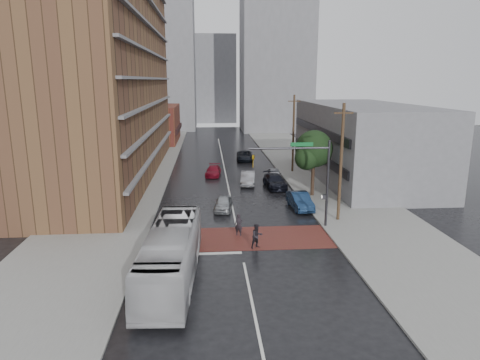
{
  "coord_description": "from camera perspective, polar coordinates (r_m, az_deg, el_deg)",
  "views": [
    {
      "loc": [
        -2.27,
        -30.2,
        11.81
      ],
      "look_at": [
        0.45,
        5.13,
        3.5
      ],
      "focal_mm": 32.0,
      "sensor_mm": 36.0,
      "label": 1
    }
  ],
  "objects": [
    {
      "name": "utility_pole_far",
      "position": [
        55.72,
        7.13,
        6.22
      ],
      "size": [
        1.6,
        0.26,
        10.0
      ],
      "color": "#473321",
      "rests_on": "ground"
    },
    {
      "name": "transit_bus",
      "position": [
        26.28,
        -9.15,
        -9.76
      ],
      "size": [
        3.39,
        11.85,
        3.26
      ],
      "primitive_type": "imported",
      "rotation": [
        0.0,
        0.0,
        -0.06
      ],
      "color": "#B8B8BA",
      "rests_on": "ground"
    },
    {
      "name": "distant_tower_center",
      "position": [
        125.22,
        -3.46,
        13.26
      ],
      "size": [
        12.0,
        10.0,
        24.0
      ],
      "primitive_type": "cube",
      "color": "gray",
      "rests_on": "ground"
    },
    {
      "name": "sidewalk_east",
      "position": [
        58.09,
        9.41,
        1.36
      ],
      "size": [
        9.0,
        90.0,
        0.15
      ],
      "primitive_type": "cube",
      "color": "gray",
      "rests_on": "ground"
    },
    {
      "name": "suv_travel",
      "position": [
        64.11,
        0.65,
        3.23
      ],
      "size": [
        2.66,
        5.31,
        1.44
      ],
      "primitive_type": "imported",
      "rotation": [
        0.0,
        0.0,
        -0.05
      ],
      "color": "black",
      "rests_on": "ground"
    },
    {
      "name": "apartment_block",
      "position": [
        55.5,
        -17.2,
        14.89
      ],
      "size": [
        10.0,
        44.0,
        28.0
      ],
      "primitive_type": "cube",
      "color": "brown",
      "rests_on": "ground"
    },
    {
      "name": "sidewalk_west",
      "position": [
        57.18,
        -13.6,
        0.98
      ],
      "size": [
        9.0,
        90.0,
        0.15
      ],
      "primitive_type": "cube",
      "color": "gray",
      "rests_on": "ground"
    },
    {
      "name": "crosswalk",
      "position": [
        32.97,
        -0.16,
        -7.78
      ],
      "size": [
        14.0,
        5.0,
        0.02
      ],
      "primitive_type": "cube",
      "color": "maroon",
      "rests_on": "ground"
    },
    {
      "name": "distant_tower_east",
      "position": [
        103.67,
        4.83,
        16.57
      ],
      "size": [
        16.0,
        14.0,
        36.0
      ],
      "primitive_type": "cube",
      "color": "gray",
      "rests_on": "ground"
    },
    {
      "name": "signal_mast",
      "position": [
        34.43,
        9.34,
        1.16
      ],
      "size": [
        6.5,
        0.3,
        7.2
      ],
      "color": "#2D2D33",
      "rests_on": "ground"
    },
    {
      "name": "street_tree",
      "position": [
        44.16,
        9.82,
        3.78
      ],
      "size": [
        4.2,
        4.1,
        6.9
      ],
      "color": "#332319",
      "rests_on": "ground"
    },
    {
      "name": "pedestrian_b",
      "position": [
        30.89,
        2.28,
        -7.48
      ],
      "size": [
        1.08,
        0.98,
        1.81
      ],
      "primitive_type": "imported",
      "rotation": [
        0.0,
        0.0,
        0.41
      ],
      "color": "black",
      "rests_on": "ground"
    },
    {
      "name": "pedestrian_a",
      "position": [
        33.27,
        -0.18,
        -5.99
      ],
      "size": [
        0.75,
        0.63,
        1.75
      ],
      "primitive_type": "imported",
      "rotation": [
        0.0,
        0.0,
        -0.4
      ],
      "color": "black",
      "rests_on": "ground"
    },
    {
      "name": "car_travel_a",
      "position": [
        39.72,
        -2.24,
        -3.12
      ],
      "size": [
        2.03,
        4.03,
        1.32
      ],
      "primitive_type": "imported",
      "rotation": [
        0.0,
        0.0,
        -0.13
      ],
      "color": "#A7ABAF",
      "rests_on": "ground"
    },
    {
      "name": "car_travel_b",
      "position": [
        49.31,
        1.07,
        0.23
      ],
      "size": [
        2.14,
        4.68,
        1.49
      ],
      "primitive_type": "imported",
      "rotation": [
        0.0,
        0.0,
        -0.13
      ],
      "color": "#A0A1A7",
      "rests_on": "ground"
    },
    {
      "name": "car_parked_far",
      "position": [
        51.94,
        4.59,
        0.78
      ],
      "size": [
        1.69,
        4.03,
        1.36
      ],
      "primitive_type": "imported",
      "rotation": [
        0.0,
        0.0,
        -0.02
      ],
      "color": "#A9AAB0",
      "rests_on": "ground"
    },
    {
      "name": "car_parked_mid",
      "position": [
        48.09,
        4.66,
        -0.16
      ],
      "size": [
        2.38,
        5.18,
        1.47
      ],
      "primitive_type": "imported",
      "rotation": [
        0.0,
        0.0,
        0.06
      ],
      "color": "black",
      "rests_on": "ground"
    },
    {
      "name": "car_parked_near",
      "position": [
        40.49,
        8.0,
        -2.76
      ],
      "size": [
        1.93,
        4.75,
        1.53
      ],
      "primitive_type": "imported",
      "rotation": [
        0.0,
        0.0,
        0.07
      ],
      "color": "#152B4C",
      "rests_on": "ground"
    },
    {
      "name": "distant_tower_west",
      "position": [
        108.91,
        -10.97,
        15.17
      ],
      "size": [
        18.0,
        16.0,
        32.0
      ],
      "primitive_type": "cube",
      "color": "gray",
      "rests_on": "ground"
    },
    {
      "name": "building_east",
      "position": [
        54.09,
        16.01,
        4.92
      ],
      "size": [
        11.0,
        26.0,
        9.0
      ],
      "primitive_type": "cube",
      "color": "gray",
      "rests_on": "ground"
    },
    {
      "name": "utility_pole_near",
      "position": [
        36.56,
        13.31,
        2.33
      ],
      "size": [
        1.6,
        0.26,
        10.0
      ],
      "color": "#473321",
      "rests_on": "ground"
    },
    {
      "name": "storefront_west",
      "position": [
        85.17,
        -11.03,
        7.35
      ],
      "size": [
        8.0,
        16.0,
        7.0
      ],
      "primitive_type": "cube",
      "color": "brown",
      "rests_on": "ground"
    },
    {
      "name": "ground",
      "position": [
        32.51,
        -0.1,
        -8.11
      ],
      "size": [
        160.0,
        160.0,
        0.0
      ],
      "primitive_type": "plane",
      "color": "black",
      "rests_on": "ground"
    },
    {
      "name": "car_travel_c",
      "position": [
        54.02,
        -3.59,
        1.22
      ],
      "size": [
        2.23,
        4.47,
        1.25
      ],
      "primitive_type": "imported",
      "rotation": [
        0.0,
        0.0,
        -0.12
      ],
      "color": "maroon",
      "rests_on": "ground"
    }
  ]
}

